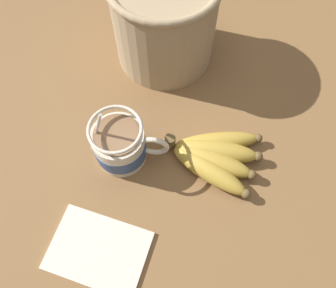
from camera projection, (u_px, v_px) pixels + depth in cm
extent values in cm
cube|color=brown|center=(156.00, 149.00, 64.45)|extent=(116.25, 116.25, 2.52)
cylinder|color=beige|center=(120.00, 145.00, 58.93)|extent=(9.30, 9.30, 8.09)
cylinder|color=navy|center=(120.00, 147.00, 59.35)|extent=(9.50, 9.50, 3.58)
torus|color=beige|center=(151.00, 146.00, 57.72)|extent=(5.81, 0.90, 5.81)
cylinder|color=#846042|center=(117.00, 135.00, 55.21)|extent=(8.10, 8.10, 0.40)
torus|color=beige|center=(115.00, 129.00, 53.39)|extent=(9.30, 9.30, 0.60)
cylinder|color=silver|center=(96.00, 133.00, 55.61)|extent=(4.52, 0.50, 13.04)
ellipsoid|color=silver|center=(113.00, 151.00, 61.29)|extent=(3.00, 2.00, 0.80)
cylinder|color=brown|center=(170.00, 144.00, 60.45)|extent=(2.00, 2.00, 3.00)
ellipsoid|color=#B79338|center=(209.00, 170.00, 59.03)|extent=(15.23, 10.80, 3.94)
sphere|color=brown|center=(246.00, 194.00, 57.11)|extent=(1.77, 1.77, 1.77)
ellipsoid|color=#B79338|center=(212.00, 161.00, 59.86)|extent=(15.29, 7.71, 3.94)
sphere|color=brown|center=(252.00, 175.00, 58.67)|extent=(1.77, 1.77, 1.77)
ellipsoid|color=#B79338|center=(216.00, 151.00, 60.59)|extent=(15.45, 4.63, 4.15)
sphere|color=brown|center=(258.00, 156.00, 60.13)|extent=(1.87, 1.87, 1.87)
ellipsoid|color=#B79338|center=(217.00, 142.00, 61.72)|extent=(16.27, 6.83, 3.68)
sphere|color=brown|center=(258.00, 138.00, 62.07)|extent=(1.66, 1.66, 1.66)
cylinder|color=tan|center=(164.00, 22.00, 65.45)|extent=(20.59, 20.59, 18.23)
cube|color=beige|center=(98.00, 250.00, 54.52)|extent=(18.03, 14.33, 0.60)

